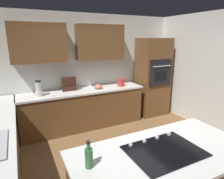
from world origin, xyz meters
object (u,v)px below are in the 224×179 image
Objects in this scene: wall_oven at (153,77)px; blender at (39,89)px; cooktop at (164,151)px; spice_rack at (69,84)px; kettle at (121,82)px; oil_bottle at (89,157)px; mixing_bowl at (98,87)px.

wall_oven is 6.35× the size of blender.
cooktop is 2.43× the size of spice_rack.
cooktop is 2.86m from kettle.
oil_bottle is (-0.14, 2.58, -0.03)m from blender.
kettle is at bearing -124.29° from oil_bottle.
oil_bottle is at bearing 79.35° from spice_rack.
blender is 0.66m from spice_rack.
oil_bottle is at bearing -7.58° from cooktop.
blender reaches higher than oil_bottle.
kettle reaches higher than mixing_bowl.
blender reaches higher than mixing_bowl.
kettle is (-0.97, -2.68, 0.08)m from cooktop.
spice_rack is at bearing -10.93° from mixing_bowl.
mixing_bowl is at bearing -97.84° from cooktop.
wall_oven reaches higher than cooktop.
mixing_bowl is 0.61× the size of spice_rack.
oil_bottle reaches higher than mixing_bowl.
wall_oven is 6.53× the size of spice_rack.
blender is 1.75× the size of kettle.
blender is 1.30m from mixing_bowl.
wall_oven is 3.36m from cooktop.
wall_oven reaches higher than oil_bottle.
wall_oven is 1.60m from mixing_bowl.
kettle reaches higher than cooktop.
cooktop is at bearing 54.14° from wall_oven.
blender is 1.90m from kettle.
wall_oven is at bearing -136.47° from oil_bottle.
cooktop is at bearing 109.12° from blender.
oil_bottle is (0.51, 2.70, -0.05)m from spice_rack.
kettle is at bearing 180.00° from mixing_bowl.
kettle is at bearing 2.37° from wall_oven.
spice_rack is at bearing -100.65° from oil_bottle.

